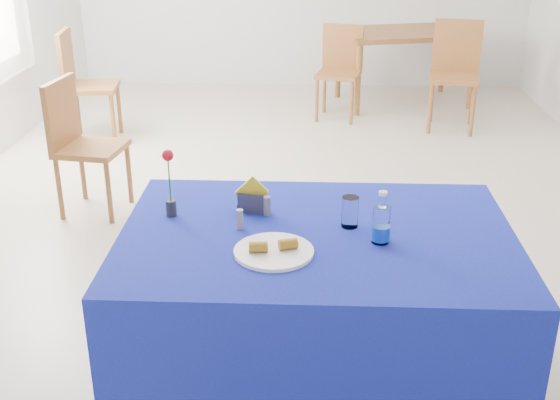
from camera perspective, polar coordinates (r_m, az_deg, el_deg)
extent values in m
plane|color=#C1B4A0|center=(4.94, 1.09, -0.54)|extent=(7.00, 7.00, 0.00)
plane|color=silver|center=(1.19, -2.90, -7.50)|extent=(5.00, 0.00, 5.00)
cylinder|color=white|center=(2.68, -0.51, -4.21)|extent=(0.31, 0.31, 0.01)
cylinder|color=white|center=(2.88, 5.71, -0.97)|extent=(0.07, 0.07, 0.13)
cylinder|color=gray|center=(2.86, -3.29, -1.58)|extent=(0.03, 0.03, 0.08)
cylinder|color=slate|center=(2.98, -1.05, -0.48)|extent=(0.03, 0.03, 0.08)
cube|color=navy|center=(3.03, 2.90, -9.13)|extent=(1.60, 1.10, 0.76)
cylinder|color=white|center=(2.76, 8.22, -1.99)|extent=(0.07, 0.07, 0.15)
cylinder|color=#0B3DC9|center=(2.78, 8.17, -2.65)|extent=(0.07, 0.07, 0.06)
cylinder|color=white|center=(2.72, 8.34, -0.09)|extent=(0.03, 0.03, 0.05)
cylinder|color=silver|center=(2.71, 8.38, 0.54)|extent=(0.03, 0.03, 0.01)
cube|color=#3C3C41|center=(3.03, -2.29, -0.61)|extent=(0.13, 0.07, 0.03)
cube|color=#3A3A3F|center=(2.99, -2.40, -0.33)|extent=(0.11, 0.02, 0.09)
cube|color=#35353A|center=(3.04, -2.19, 0.05)|extent=(0.11, 0.02, 0.09)
cube|color=gold|center=(3.00, -2.31, 0.65)|extent=(0.15, 0.02, 0.15)
cylinder|color=#232328|center=(3.01, -8.83, -0.64)|extent=(0.04, 0.04, 0.07)
cylinder|color=#19651C|center=(2.97, -8.97, 1.39)|extent=(0.01, 0.01, 0.22)
sphere|color=red|center=(2.93, -9.12, 3.60)|extent=(0.05, 0.05, 0.05)
cube|color=brown|center=(7.45, 10.19, 13.21)|extent=(1.46, 1.12, 0.05)
cylinder|color=olive|center=(7.01, 6.37, 9.65)|extent=(0.06, 0.06, 0.71)
cylinder|color=#96592B|center=(7.46, 15.32, 9.81)|extent=(0.06, 0.06, 0.71)
cylinder|color=brown|center=(7.66, 4.77, 10.90)|extent=(0.06, 0.06, 0.71)
cylinder|color=brown|center=(8.07, 13.14, 11.03)|extent=(0.06, 0.06, 0.71)
cylinder|color=#95592B|center=(6.80, 3.01, 8.09)|extent=(0.03, 0.03, 0.42)
cylinder|color=#95592B|center=(6.74, 5.84, 7.85)|extent=(0.03, 0.03, 0.42)
cylinder|color=#95592B|center=(7.12, 3.63, 8.78)|extent=(0.03, 0.03, 0.42)
cylinder|color=#95592B|center=(7.06, 6.35, 8.55)|extent=(0.03, 0.03, 0.42)
cube|color=#95592B|center=(6.87, 4.77, 10.14)|extent=(0.48, 0.48, 0.04)
cube|color=#95592B|center=(6.99, 5.13, 12.30)|extent=(0.39, 0.13, 0.43)
cylinder|color=#95592B|center=(6.58, 12.10, 7.27)|extent=(0.04, 0.04, 0.47)
cylinder|color=#95592B|center=(6.58, 15.39, 6.96)|extent=(0.04, 0.04, 0.47)
cylinder|color=#95592B|center=(6.94, 12.23, 8.10)|extent=(0.04, 0.04, 0.47)
cylinder|color=#95592B|center=(6.94, 15.35, 7.81)|extent=(0.04, 0.04, 0.47)
cube|color=#95592B|center=(6.70, 13.98, 9.61)|extent=(0.51, 0.51, 0.04)
cube|color=#95592B|center=(6.84, 14.20, 12.07)|extent=(0.44, 0.12, 0.48)
cylinder|color=#95592B|center=(4.75, -13.74, 0.58)|extent=(0.04, 0.04, 0.44)
cylinder|color=#95592B|center=(5.04, -12.17, 2.11)|extent=(0.04, 0.04, 0.44)
cylinder|color=#95592B|center=(4.90, -17.50, 0.87)|extent=(0.04, 0.04, 0.44)
cylinder|color=#95592B|center=(5.19, -15.77, 2.34)|extent=(0.04, 0.04, 0.44)
cube|color=#95592B|center=(4.89, -15.08, 4.05)|extent=(0.46, 0.46, 0.04)
cube|color=#95592B|center=(4.90, -17.35, 6.78)|extent=(0.10, 0.41, 0.45)
cylinder|color=#95592B|center=(6.27, -13.41, 6.33)|extent=(0.04, 0.04, 0.46)
cylinder|color=#95592B|center=(6.62, -12.94, 7.27)|extent=(0.04, 0.04, 0.46)
cylinder|color=#95592B|center=(6.34, -16.74, 6.16)|extent=(0.04, 0.04, 0.46)
cylinder|color=#95592B|center=(6.69, -16.11, 7.11)|extent=(0.04, 0.04, 0.46)
cube|color=#95592B|center=(6.41, -15.03, 8.85)|extent=(0.48, 0.48, 0.04)
cube|color=#95592B|center=(6.40, -17.02, 10.93)|extent=(0.09, 0.44, 0.47)
cylinder|color=gold|center=(2.65, -1.79, -3.84)|extent=(0.07, 0.05, 0.04)
cylinder|color=beige|center=(2.65, -1.02, -3.82)|extent=(0.01, 0.03, 0.03)
cylinder|color=gold|center=(2.67, 0.65, -3.60)|extent=(0.08, 0.06, 0.04)
cylinder|color=beige|center=(2.68, 1.38, -3.50)|extent=(0.01, 0.03, 0.03)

